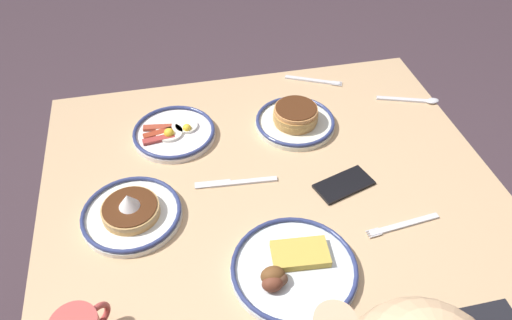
{
  "coord_description": "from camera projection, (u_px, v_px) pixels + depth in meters",
  "views": [
    {
      "loc": [
        0.22,
        0.84,
        1.64
      ],
      "look_at": [
        0.03,
        -0.04,
        0.78
      ],
      "focal_mm": 34.31,
      "sensor_mm": 36.0,
      "label": 1
    }
  ],
  "objects": [
    {
      "name": "plate_center_pancakes",
      "position": [
        131.0,
        213.0,
        1.13
      ],
      "size": [
        0.23,
        0.23,
        0.08
      ],
      "color": "white",
      "rests_on": "dining_table"
    },
    {
      "name": "dining_table",
      "position": [
        269.0,
        204.0,
        1.3
      ],
      "size": [
        1.13,
        0.93,
        0.75
      ],
      "color": "tan",
      "rests_on": "ground_plane"
    },
    {
      "name": "fork_far",
      "position": [
        314.0,
        81.0,
        1.55
      ],
      "size": [
        0.17,
        0.09,
        0.01
      ],
      "color": "silver",
      "rests_on": "dining_table"
    },
    {
      "name": "cell_phone",
      "position": [
        344.0,
        185.0,
        1.22
      ],
      "size": [
        0.16,
        0.11,
        0.01
      ],
      "primitive_type": "cube",
      "rotation": [
        0.0,
        0.0,
        0.31
      ],
      "color": "black",
      "rests_on": "dining_table"
    },
    {
      "name": "tea_spoon",
      "position": [
        417.0,
        100.0,
        1.47
      ],
      "size": [
        0.18,
        0.07,
        0.01
      ],
      "color": "silver",
      "rests_on": "dining_table"
    },
    {
      "name": "plate_far_companion",
      "position": [
        174.0,
        133.0,
        1.35
      ],
      "size": [
        0.23,
        0.23,
        0.04
      ],
      "color": "white",
      "rests_on": "dining_table"
    },
    {
      "name": "plate_near_main",
      "position": [
        295.0,
        119.0,
        1.37
      ],
      "size": [
        0.23,
        0.23,
        0.06
      ],
      "color": "silver",
      "rests_on": "dining_table"
    },
    {
      "name": "plate_far_side",
      "position": [
        293.0,
        269.0,
        1.02
      ],
      "size": [
        0.27,
        0.27,
        0.05
      ],
      "color": "white",
      "rests_on": "dining_table"
    },
    {
      "name": "butter_knife",
      "position": [
        236.0,
        181.0,
        1.22
      ],
      "size": [
        0.21,
        0.03,
        0.01
      ],
      "color": "silver",
      "rests_on": "dining_table"
    },
    {
      "name": "fork_near",
      "position": [
        403.0,
        225.0,
        1.12
      ],
      "size": [
        0.18,
        0.04,
        0.01
      ],
      "color": "silver",
      "rests_on": "dining_table"
    }
  ]
}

